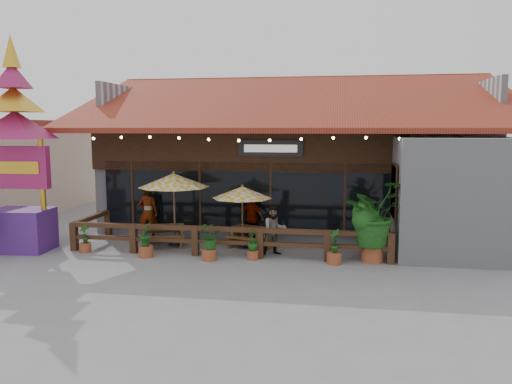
% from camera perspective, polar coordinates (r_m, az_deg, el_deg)
% --- Properties ---
extents(ground, '(100.00, 100.00, 0.00)m').
position_cam_1_polar(ground, '(15.51, 2.59, -7.18)').
color(ground, gray).
rests_on(ground, ground).
extents(restaurant_building, '(15.50, 14.73, 6.09)m').
position_cam_1_polar(restaurant_building, '(21.64, 5.38, 2.84)').
color(restaurant_building, '#B6B7BC').
rests_on(restaurant_building, ground).
extents(patio_railing, '(10.00, 2.60, 0.92)m').
position_cam_1_polar(patio_railing, '(15.53, -5.82, -4.85)').
color(patio_railing, '#482B19').
rests_on(patio_railing, ground).
extents(umbrella_left, '(3.09, 3.09, 2.48)m').
position_cam_1_polar(umbrella_left, '(16.58, -9.38, 1.28)').
color(umbrella_left, brown).
rests_on(umbrella_left, ground).
extents(umbrella_right, '(2.12, 2.12, 2.09)m').
position_cam_1_polar(umbrella_right, '(16.02, -1.58, -0.07)').
color(umbrella_right, brown).
rests_on(umbrella_right, ground).
extents(picnic_table_left, '(1.74, 1.62, 0.68)m').
position_cam_1_polar(picnic_table_left, '(16.85, -10.62, -4.53)').
color(picnic_table_left, brown).
rests_on(picnic_table_left, ground).
extents(picnic_table_right, '(1.70, 1.59, 0.66)m').
position_cam_1_polar(picnic_table_right, '(16.37, -0.42, -4.79)').
color(picnic_table_right, brown).
rests_on(picnic_table_right, ground).
extents(thai_sign_tower, '(2.84, 2.84, 7.20)m').
position_cam_1_polar(thai_sign_tower, '(17.26, -25.77, 6.35)').
color(thai_sign_tower, '#4E217B').
rests_on(thai_sign_tower, ground).
extents(tropical_plant, '(2.30, 2.29, 2.41)m').
position_cam_1_polar(tropical_plant, '(14.84, 13.26, -2.59)').
color(tropical_plant, brown).
rests_on(tropical_plant, ground).
extents(diner_a, '(0.74, 0.54, 1.88)m').
position_cam_1_polar(diner_a, '(17.86, -12.23, -2.32)').
color(diner_a, '#3A2112').
rests_on(diner_a, ground).
extents(diner_b, '(0.94, 0.86, 1.56)m').
position_cam_1_polar(diner_b, '(15.32, 2.12, -4.35)').
color(diner_b, '#3A2112').
rests_on(diner_b, ground).
extents(diner_c, '(1.05, 0.87, 1.68)m').
position_cam_1_polar(diner_c, '(16.99, -0.41, -2.98)').
color(diner_c, '#3A2112').
rests_on(diner_c, ground).
extents(planter_a, '(0.36, 0.36, 0.88)m').
position_cam_1_polar(planter_a, '(16.63, -18.95, -5.27)').
color(planter_a, brown).
rests_on(planter_a, ground).
extents(planter_b, '(0.43, 0.44, 1.06)m').
position_cam_1_polar(planter_b, '(15.47, -12.48, -5.55)').
color(planter_b, brown).
rests_on(planter_b, ground).
extents(planter_c, '(0.68, 0.60, 1.04)m').
position_cam_1_polar(planter_c, '(14.78, -5.40, -5.59)').
color(planter_c, brown).
rests_on(planter_c, ground).
extents(planter_d, '(0.43, 0.43, 0.85)m').
position_cam_1_polar(planter_d, '(14.84, -0.37, -6.21)').
color(planter_d, brown).
rests_on(planter_d, ground).
extents(planter_e, '(0.42, 0.44, 1.03)m').
position_cam_1_polar(planter_e, '(14.54, 8.95, -6.49)').
color(planter_e, brown).
rests_on(planter_e, ground).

